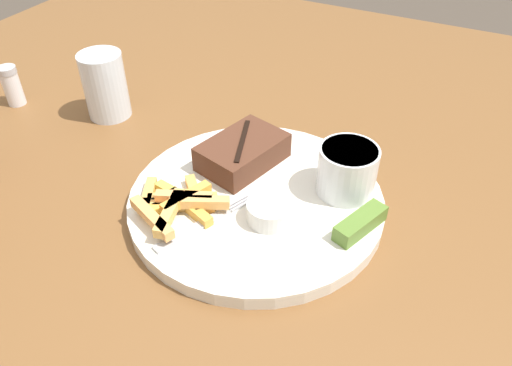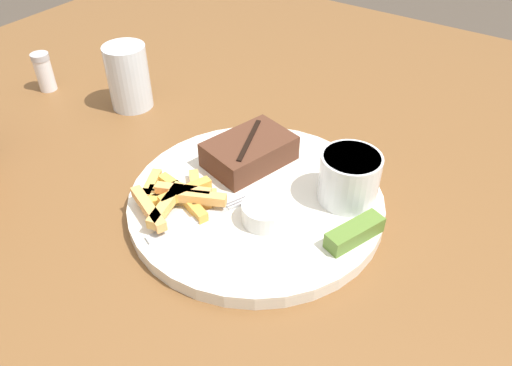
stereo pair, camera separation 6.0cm
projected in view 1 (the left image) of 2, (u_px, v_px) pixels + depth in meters
The scene contains 10 objects.
dining_table at pixel (256, 240), 0.66m from camera, with size 1.42×1.56×0.76m.
dinner_plate at pixel (256, 201), 0.62m from camera, with size 0.31×0.31×0.02m.
steak_portion at pixel (243, 152), 0.65m from camera, with size 0.13×0.10×0.04m.
fries_pile at pixel (178, 203), 0.59m from camera, with size 0.11×0.12×0.02m.
coleslaw_cup at pixel (347, 168), 0.60m from camera, with size 0.07×0.07×0.06m.
dipping_sauce_cup at pixel (269, 211), 0.57m from camera, with size 0.05×0.05×0.02m.
pickle_spear at pixel (361, 222), 0.56m from camera, with size 0.08×0.05×0.02m.
fork_utensil at pixel (201, 225), 0.57m from camera, with size 0.13×0.06×0.00m.
drinking_glass at pixel (105, 86), 0.76m from camera, with size 0.07×0.07×0.10m.
salt_shaker at pixel (12, 86), 0.80m from camera, with size 0.03×0.03×0.07m.
Camera 1 is at (-0.41, -0.21, 1.18)m, focal length 35.00 mm.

